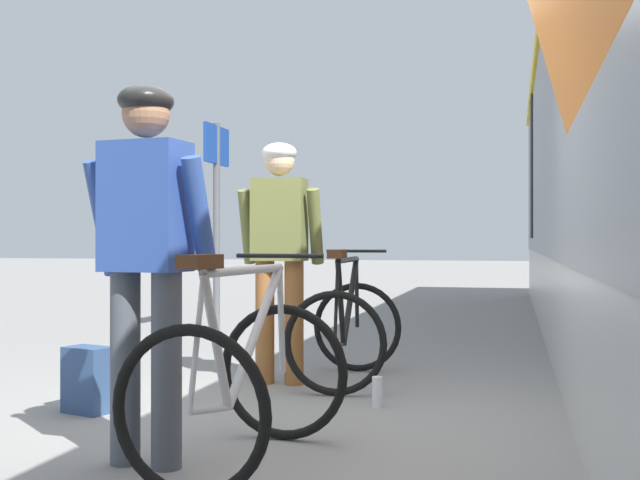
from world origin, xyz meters
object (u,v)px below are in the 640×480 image
Objects in this scene: cyclist_near_in_olive at (280,240)px; cyclist_far_in_blue at (146,238)px; platform_sign_post at (217,191)px; bicycle_near_black at (347,328)px; backpack_on_platform at (88,380)px; bicycle_far_silver at (242,380)px; water_bottle_near_the_bikes at (377,392)px.

cyclist_far_in_blue is (0.01, -2.14, 0.00)m from cyclist_near_in_olive.
cyclist_far_in_blue is 5.36m from platform_sign_post.
backpack_on_platform is (-1.32, -1.37, -0.20)m from bicycle_near_black.
water_bottle_near_the_bikes is (0.39, 1.43, -0.31)m from bicycle_far_silver.
backpack_on_platform is 0.17× the size of platform_sign_post.
bicycle_near_black is at bearing -52.61° from platform_sign_post.
cyclist_far_in_blue is 1.98m from water_bottle_near_the_bikes.
bicycle_near_black is at bearing 89.33° from bicycle_far_silver.
bicycle_far_silver is at bearing -90.67° from bicycle_near_black.
cyclist_near_in_olive reaches higher than backpack_on_platform.
bicycle_far_silver is 1.51m from water_bottle_near_the_bikes.
water_bottle_near_the_bikes is at bearing -65.31° from bicycle_near_black.
bicycle_near_black is 2.21m from bicycle_far_silver.
cyclist_near_in_olive is 9.21× the size of water_bottle_near_the_bikes.
cyclist_near_in_olive is 1.41m from water_bottle_near_the_bikes.
backpack_on_platform reaches higher than water_bottle_near_the_bikes.
cyclist_near_in_olive is at bearing 143.05° from water_bottle_near_the_bikes.
cyclist_near_in_olive is at bearing 90.16° from cyclist_far_in_blue.
cyclist_far_in_blue reaches higher than backpack_on_platform.
platform_sign_post reaches higher than backpack_on_platform.
backpack_on_platform is at bearing 146.70° from bicycle_far_silver.
cyclist_far_in_blue is at bearing -118.47° from water_bottle_near_the_bikes.
backpack_on_platform is at bearing -133.92° from bicycle_near_black.
bicycle_near_black reaches higher than backpack_on_platform.
cyclist_far_in_blue is at bearing -168.02° from bicycle_far_silver.
bicycle_far_silver reaches higher than backpack_on_platform.
bicycle_far_silver is 0.47× the size of platform_sign_post.
cyclist_near_in_olive is 1.70m from backpack_on_platform.
platform_sign_post is at bearing 127.39° from bicycle_near_black.
water_bottle_near_the_bikes is at bearing -36.95° from cyclist_near_in_olive.
cyclist_near_in_olive is 2.20m from bicycle_far_silver.
cyclist_near_in_olive is 0.73× the size of platform_sign_post.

